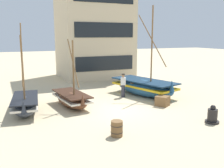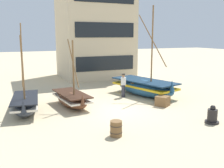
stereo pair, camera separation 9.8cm
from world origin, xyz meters
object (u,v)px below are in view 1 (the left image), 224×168
object	(u,v)px
harbor_building_main	(94,31)
fishing_boat_centre_large	(144,87)
fishing_boat_near_left	(25,104)
fisherman_by_hull	(123,86)
cargo_crate	(162,101)
capstan_winch	(212,116)
fishing_boat_far_right	(72,99)
wooden_barrel	(117,129)

from	to	relation	value
harbor_building_main	fishing_boat_centre_large	bearing A→B (deg)	-87.97
fishing_boat_near_left	fisherman_by_hull	xyz separation A→B (m)	(6.76, 1.10, 0.31)
cargo_crate	harbor_building_main	distance (m)	13.39
capstan_winch	fishing_boat_far_right	bearing A→B (deg)	134.82
fishing_boat_centre_large	capstan_winch	world-z (taller)	fishing_boat_centre_large
fishing_boat_centre_large	capstan_winch	bearing A→B (deg)	-89.34
capstan_winch	wooden_barrel	distance (m)	5.16
wooden_barrel	cargo_crate	size ratio (longest dim) A/B	0.94
fisherman_by_hull	cargo_crate	xyz separation A→B (m)	(1.24, -3.06, -0.52)
fisherman_by_hull	cargo_crate	size ratio (longest dim) A/B	2.26
fishing_boat_centre_large	fisherman_by_hull	size ratio (longest dim) A/B	3.77
fisherman_by_hull	cargo_crate	distance (m)	3.35
capstan_winch	harbor_building_main	size ratio (longest dim) A/B	0.10
harbor_building_main	cargo_crate	bearing A→B (deg)	-90.22
fisherman_by_hull	capstan_winch	xyz separation A→B (m)	(1.71, -6.70, -0.47)
fishing_boat_centre_large	fishing_boat_far_right	xyz separation A→B (m)	(-5.66, -0.72, -0.15)
fishing_boat_centre_large	fishing_boat_far_right	bearing A→B (deg)	-172.72
fishing_boat_near_left	harbor_building_main	bearing A→B (deg)	52.88
fishing_boat_far_right	wooden_barrel	xyz separation A→B (m)	(0.58, -5.38, -0.14)
capstan_winch	cargo_crate	distance (m)	3.66
fisherman_by_hull	capstan_winch	world-z (taller)	fisherman_by_hull
wooden_barrel	harbor_building_main	world-z (taller)	harbor_building_main
fisherman_by_hull	cargo_crate	world-z (taller)	fisherman_by_hull
capstan_winch	harbor_building_main	distance (m)	16.84
fishing_boat_far_right	capstan_winch	xyz separation A→B (m)	(5.73, -5.77, -0.13)
fishing_boat_centre_large	wooden_barrel	size ratio (longest dim) A/B	9.08
fishing_boat_centre_large	fisherman_by_hull	distance (m)	1.66
fisherman_by_hull	harbor_building_main	world-z (taller)	harbor_building_main
capstan_winch	cargo_crate	xyz separation A→B (m)	(-0.47, 3.63, -0.05)
fishing_boat_far_right	wooden_barrel	world-z (taller)	fishing_boat_far_right
fishing_boat_centre_large	fisherman_by_hull	world-z (taller)	fishing_boat_centre_large
fishing_boat_far_right	harbor_building_main	xyz separation A→B (m)	(5.31, 10.46, 4.37)
fishing_boat_centre_large	harbor_building_main	size ratio (longest dim) A/B	0.66
fishing_boat_far_right	harbor_building_main	bearing A→B (deg)	63.07
fishing_boat_centre_large	fisherman_by_hull	bearing A→B (deg)	172.88
fishing_boat_near_left	capstan_winch	world-z (taller)	fishing_boat_near_left
capstan_winch	wooden_barrel	size ratio (longest dim) A/B	1.33
fishing_boat_centre_large	cargo_crate	bearing A→B (deg)	-97.85
wooden_barrel	harbor_building_main	xyz separation A→B (m)	(4.73, 15.83, 4.51)
fishing_boat_far_right	cargo_crate	size ratio (longest dim) A/B	5.56
fishing_boat_centre_large	fishing_boat_far_right	size ratio (longest dim) A/B	1.53
fishing_boat_centre_large	harbor_building_main	bearing A→B (deg)	92.03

